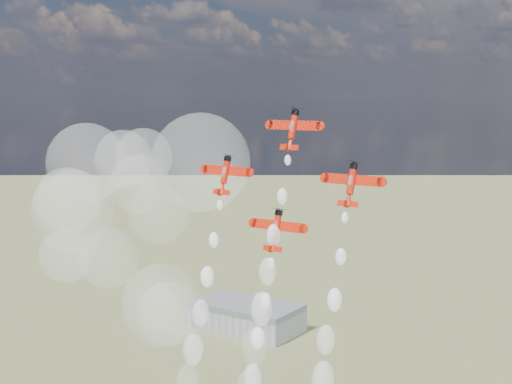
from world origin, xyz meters
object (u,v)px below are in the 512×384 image
object	(u,v)px
plane_left	(225,174)
plane_slot	(276,229)
plane_right	(351,184)
hangar	(247,316)
plane_lead	(293,129)

from	to	relation	value
plane_left	plane_slot	bearing A→B (deg)	-11.80
plane_left	plane_right	xyz separation A→B (m)	(25.67, 0.00, 0.00)
plane_right	plane_slot	world-z (taller)	plane_right
hangar	plane_lead	distance (m)	225.77
hangar	plane_lead	size ratio (longest dim) A/B	4.81
plane_lead	plane_slot	distance (m)	17.97
plane_lead	plane_left	bearing A→B (deg)	-168.20
hangar	plane_left	xyz separation A→B (m)	(108.66, -165.51, 89.89)
hangar	plane_right	distance (m)	231.35
hangar	plane_slot	xyz separation A→B (m)	(121.50, -168.20, 81.32)
hangar	plane_left	size ratio (longest dim) A/B	4.81
plane_left	plane_right	distance (m)	25.67
plane_lead	plane_left	distance (m)	15.67
plane_right	hangar	bearing A→B (deg)	129.06
plane_right	plane_slot	distance (m)	15.67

